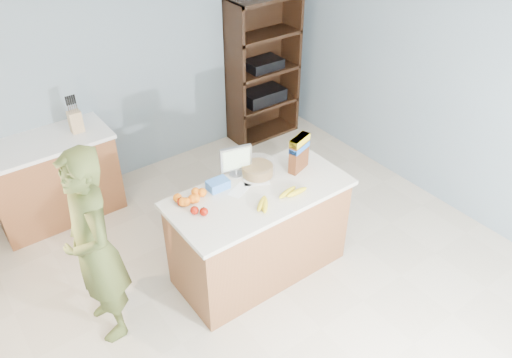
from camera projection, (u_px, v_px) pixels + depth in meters
floor at (279, 288)px, 4.48m from camera, size 4.50×5.00×0.02m
walls at (285, 127)px, 3.53m from camera, size 4.52×5.02×2.51m
counter_peninsula at (259, 235)px, 4.44m from camera, size 1.56×0.76×0.90m
back_cabinet at (54, 179)px, 5.09m from camera, size 1.24×0.62×0.90m
shelving_unit at (261, 72)px, 6.27m from camera, size 0.90×0.40×1.80m
person at (94, 249)px, 3.68m from camera, size 0.41×0.62×1.69m
knife_block at (75, 121)px, 4.91m from camera, size 0.12×0.10×0.31m
envelopes at (248, 186)px, 4.22m from camera, size 0.43×0.21×0.00m
bananas at (278, 198)px, 4.05m from camera, size 0.53×0.21×0.05m
apples at (193, 208)px, 3.93m from camera, size 0.15×0.28×0.07m
oranges at (190, 198)px, 4.03m from camera, size 0.27×0.17×0.08m
blue_carton at (218, 185)px, 4.17m from camera, size 0.18×0.12×0.08m
salad_bowl at (258, 169)px, 4.33m from camera, size 0.30×0.30×0.13m
tv at (236, 160)px, 4.27m from camera, size 0.28×0.12×0.28m
cereal_box at (299, 151)px, 4.32m from camera, size 0.23×0.15×0.33m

